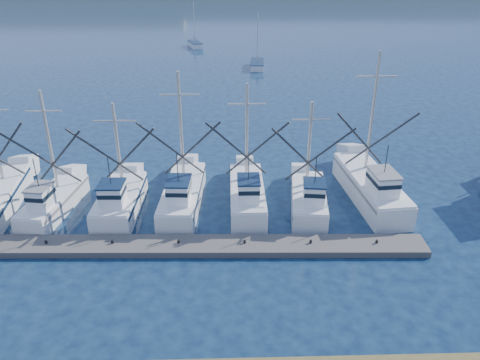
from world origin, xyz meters
name	(u,v)px	position (x,y,z in m)	size (l,w,h in m)	color
ground	(282,305)	(0.00, 0.00, 0.00)	(500.00, 500.00, 0.00)	#0B1933
floating_dock	(179,246)	(-5.73, 5.20, 0.20)	(29.99, 2.00, 0.40)	#55514C
trawler_fleet	(193,196)	(-5.15, 10.20, 0.98)	(29.87, 9.54, 10.35)	white
sailboat_near	(257,65)	(2.06, 54.00, 0.49)	(2.34, 6.01, 8.10)	white
sailboat_far	(195,44)	(-8.54, 71.64, 0.50)	(3.15, 5.18, 8.10)	white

